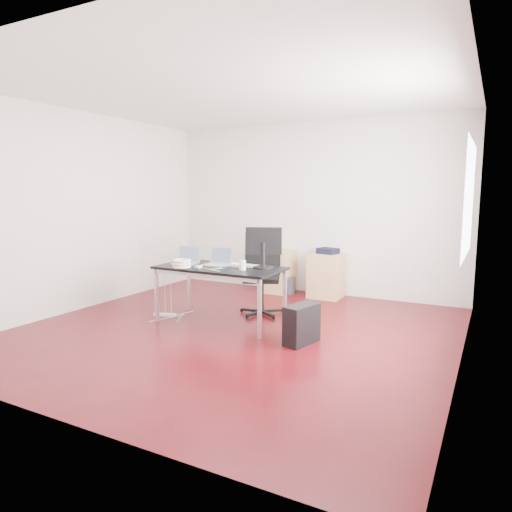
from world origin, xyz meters
The scene contains 18 objects.
room_shell centered at (0.04, 0.00, 1.40)m, with size 5.00×5.00×5.00m.
desk centered at (-0.35, 0.23, 0.68)m, with size 1.60×0.80×0.73m.
office_chair centered at (-0.10, 0.91, 0.61)m, with size 0.63×0.64×1.08m.
filing_cabinet_left centered at (-0.49, 2.23, 0.35)m, with size 0.50×0.50×0.70m, color tan.
filing_cabinet_right centered at (0.39, 2.23, 0.35)m, with size 0.50×0.50×0.70m, color tan.
pc_tower centered at (0.89, -0.06, 0.22)m, with size 0.20×0.45×0.44m, color black.
wastebasket centered at (-0.25, 2.16, 0.14)m, with size 0.24×0.24×0.28m, color black.
power_strip centered at (-1.18, 0.13, 0.02)m, with size 0.30×0.06×0.04m, color white.
laptop_left centered at (-0.86, 0.21, 0.79)m, with size 0.37×0.30×0.23m.
laptop_right centered at (-0.43, 0.31, 0.79)m, with size 0.34×0.26×0.23m.
monitor centered at (0.18, 0.41, 1.01)m, with size 0.44×0.26×0.51m.
keyboard centered at (-0.14, 0.42, 0.74)m, with size 0.44×0.14×0.02m, color white.
cup_white centered at (0.03, 0.14, 0.79)m, with size 0.08×0.08×0.12m, color white.
cup_brown centered at (0.00, 0.19, 0.78)m, with size 0.08×0.08×0.10m, color brown.
cable_coil centered at (-0.72, -0.07, 0.78)m, with size 0.24×0.24×0.11m.
power_adapter centered at (-0.54, 0.02, 0.74)m, with size 0.07×0.07×0.03m, color white.
speaker centered at (-0.55, 2.16, 0.79)m, with size 0.09×0.08×0.18m, color #9E9E9E.
navy_garment centered at (0.39, 2.26, 0.74)m, with size 0.30×0.24×0.09m, color black.
Camera 1 is at (2.73, -4.62, 1.67)m, focal length 32.00 mm.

